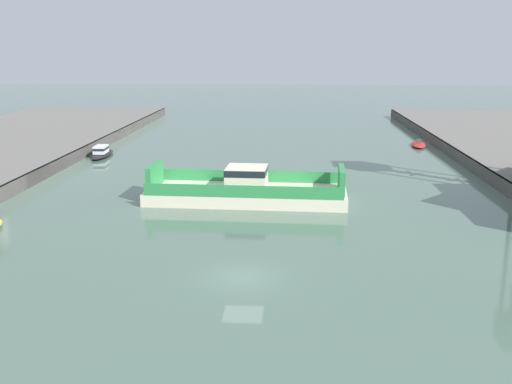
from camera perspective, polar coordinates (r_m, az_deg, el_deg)
The scene contains 4 objects.
ground_plane at distance 37.46m, azimuth -1.26°, elevation -8.12°, with size 400.00×400.00×0.00m, color #4C6656.
chain_ferry at distance 55.30m, azimuth -0.89°, elevation 0.18°, with size 18.62×7.41×3.30m.
moored_boat_near_left at distance 89.55m, azimuth 15.26°, elevation 4.40°, with size 2.82×6.44×0.99m.
moored_boat_near_right at distance 80.50m, azimuth -14.51°, elevation 3.68°, with size 2.38×7.49×1.52m.
Camera 1 is at (2.80, -34.68, 13.88)m, focal length 41.91 mm.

